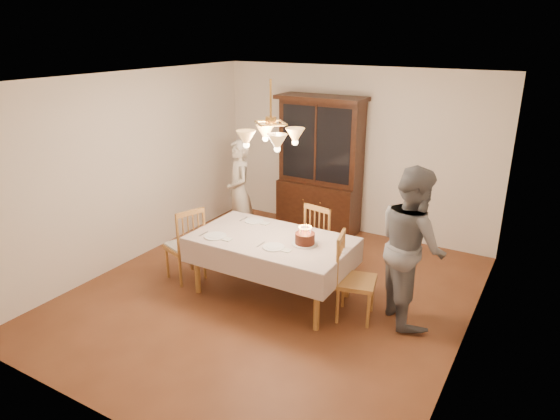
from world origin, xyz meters
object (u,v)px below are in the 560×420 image
Objects in this scene: china_hutch at (320,167)px; chair_far_side at (324,243)px; dining_table at (272,244)px; birthday_cake at (305,239)px; elderly_woman at (239,191)px.

china_hutch reaches higher than chair_far_side.
china_hutch is 1.71m from chair_far_side.
dining_table is 0.45m from birthday_cake.
elderly_woman reaches higher than chair_far_side.
dining_table is at bearing -2.40° from elderly_woman.
dining_table is at bearing -109.38° from chair_far_side.
china_hutch reaches higher than elderly_woman.
elderly_woman is (-1.31, 1.22, 0.11)m from dining_table.
dining_table is 1.20× the size of elderly_woman.
chair_far_side is 0.91m from birthday_cake.
elderly_woman is at bearing 136.99° from dining_table.
china_hutch is at bearing 101.68° from dining_table.
birthday_cake is at bearing -80.81° from chair_far_side.
birthday_cake is (1.74, -1.19, 0.03)m from elderly_woman.
dining_table is at bearing -175.49° from birthday_cake.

